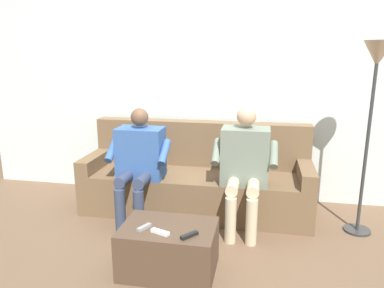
% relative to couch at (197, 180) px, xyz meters
% --- Properties ---
extents(ground_plane, '(8.00, 8.00, 0.00)m').
position_rel_couch_xyz_m(ground_plane, '(0.00, 0.75, -0.31)').
color(ground_plane, brown).
extents(back_wall, '(5.34, 0.06, 2.69)m').
position_rel_couch_xyz_m(back_wall, '(0.00, -0.45, 1.03)').
color(back_wall, silver).
rests_on(back_wall, ground).
extents(couch, '(2.33, 0.75, 0.90)m').
position_rel_couch_xyz_m(couch, '(0.00, 0.00, 0.00)').
color(couch, brown).
rests_on(couch, ground).
extents(coffee_table, '(0.70, 0.48, 0.37)m').
position_rel_couch_xyz_m(coffee_table, '(0.00, 1.19, -0.13)').
color(coffee_table, '#4C3828').
rests_on(coffee_table, ground).
extents(person_left_seated, '(0.59, 0.58, 1.15)m').
position_rel_couch_xyz_m(person_left_seated, '(-0.51, 0.34, 0.34)').
color(person_left_seated, slate).
rests_on(person_left_seated, ground).
extents(person_right_seated, '(0.60, 0.56, 1.11)m').
position_rel_couch_xyz_m(person_right_seated, '(0.51, 0.35, 0.31)').
color(person_right_seated, '#335693').
rests_on(person_right_seated, ground).
extents(remote_black, '(0.12, 0.13, 0.02)m').
position_rel_couch_xyz_m(remote_black, '(-0.18, 1.32, 0.07)').
color(remote_black, black).
rests_on(remote_black, coffee_table).
extents(remote_gray, '(0.09, 0.13, 0.02)m').
position_rel_couch_xyz_m(remote_gray, '(0.16, 1.27, 0.07)').
color(remote_gray, gray).
rests_on(remote_gray, coffee_table).
extents(remote_white, '(0.15, 0.09, 0.02)m').
position_rel_couch_xyz_m(remote_white, '(0.03, 1.31, 0.07)').
color(remote_white, white).
rests_on(remote_white, coffee_table).
extents(floor_lamp, '(0.24, 0.24, 1.72)m').
position_rel_couch_xyz_m(floor_lamp, '(-1.57, 0.24, 1.11)').
color(floor_lamp, '#2D2D2D').
rests_on(floor_lamp, ground).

